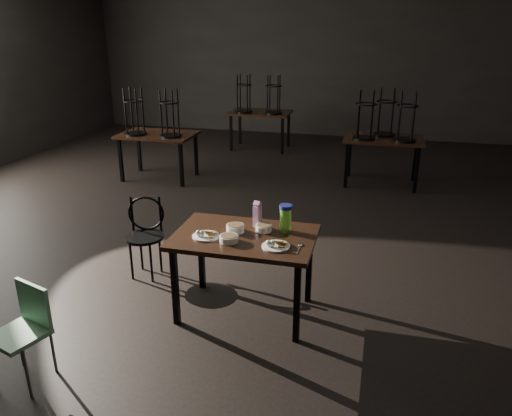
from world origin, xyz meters
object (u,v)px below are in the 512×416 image
(main_table, at_px, (244,244))
(water_bottle, at_px, (286,218))
(bentwood_chair, at_px, (145,230))
(juice_carton, at_px, (257,215))
(school_chair, at_px, (25,325))

(main_table, xyz_separation_m, water_bottle, (0.32, 0.17, 0.20))
(main_table, distance_m, bentwood_chair, 1.28)
(juice_carton, relative_size, water_bottle, 0.99)
(water_bottle, height_order, school_chair, water_bottle)
(main_table, bearing_deg, bentwood_chair, 158.14)
(main_table, xyz_separation_m, bentwood_chair, (-1.17, 0.47, -0.19))
(main_table, distance_m, water_bottle, 0.41)
(juice_carton, xyz_separation_m, school_chair, (-1.33, -1.44, -0.42))
(main_table, bearing_deg, juice_carton, 74.29)
(main_table, relative_size, juice_carton, 5.01)
(bentwood_chair, bearing_deg, juice_carton, -26.43)
(main_table, distance_m, juice_carton, 0.29)
(water_bottle, distance_m, school_chair, 2.16)
(main_table, height_order, school_chair, main_table)
(bentwood_chair, bearing_deg, water_bottle, -26.08)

